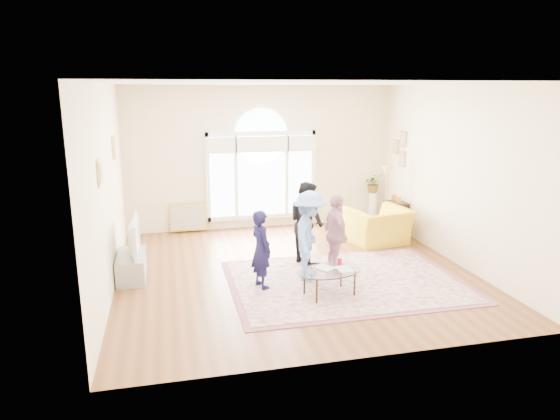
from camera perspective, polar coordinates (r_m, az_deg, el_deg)
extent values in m
plane|color=#5A3319|center=(8.82, 1.61, -6.99)|extent=(6.00, 6.00, 0.00)
plane|color=beige|center=(11.28, -2.17, 5.97)|extent=(6.00, 0.00, 6.00)
plane|color=beige|center=(5.61, 9.42, -2.15)|extent=(6.00, 0.00, 6.00)
plane|color=beige|center=(8.18, -19.13, 2.26)|extent=(0.00, 6.00, 6.00)
plane|color=beige|center=(9.59, 19.36, 3.83)|extent=(0.00, 6.00, 6.00)
plane|color=white|center=(8.25, 1.77, 14.29)|extent=(6.00, 6.00, 0.00)
cube|color=white|center=(11.50, -2.07, -0.73)|extent=(2.50, 0.08, 0.10)
cube|color=white|center=(11.18, -2.16, 8.74)|extent=(2.50, 0.08, 0.10)
cube|color=white|center=(11.14, -8.30, 3.66)|extent=(0.10, 0.08, 2.00)
cube|color=white|center=(11.59, 3.83, 4.16)|extent=(0.10, 0.08, 2.00)
cube|color=#C6E2FF|center=(11.17, -6.64, 3.74)|extent=(0.55, 0.02, 1.80)
cube|color=#C6E2FF|center=(11.50, 2.28, 4.11)|extent=(0.55, 0.02, 1.80)
cube|color=#C6E2FF|center=(11.30, -2.12, 3.94)|extent=(1.10, 0.02, 1.80)
cylinder|color=#C6E2FF|center=(11.19, -2.16, 8.49)|extent=(1.20, 0.02, 1.20)
cube|color=white|center=(11.20, -5.05, 3.80)|extent=(0.07, 0.04, 1.80)
cube|color=white|center=(11.42, 0.79, 4.04)|extent=(0.07, 0.04, 1.80)
cube|color=white|center=(10.99, -6.69, 7.37)|extent=(0.65, 0.12, 0.35)
cube|color=white|center=(11.13, -2.07, 7.53)|extent=(1.20, 0.12, 0.35)
cube|color=white|center=(11.33, 2.42, 7.63)|extent=(0.65, 0.12, 0.35)
cube|color=tan|center=(9.38, -18.45, 6.79)|extent=(0.03, 0.34, 0.40)
cube|color=#ADA38E|center=(9.38, -18.34, 6.80)|extent=(0.01, 0.28, 0.34)
cube|color=tan|center=(7.23, -19.92, 4.00)|extent=(0.03, 0.30, 0.36)
cube|color=#ADA38E|center=(7.22, -19.78, 4.01)|extent=(0.01, 0.24, 0.30)
cube|color=tan|center=(11.29, 13.93, 7.89)|extent=(0.03, 0.28, 0.34)
cube|color=#ADA38E|center=(11.28, 13.84, 7.89)|extent=(0.01, 0.22, 0.28)
cube|color=tan|center=(11.34, 13.80, 5.73)|extent=(0.03, 0.28, 0.34)
cube|color=#ADA38E|center=(11.33, 13.72, 5.73)|extent=(0.01, 0.22, 0.28)
cube|color=tan|center=(11.62, 13.09, 7.05)|extent=(0.03, 0.26, 0.32)
cube|color=#ADA38E|center=(11.62, 13.01, 7.05)|extent=(0.01, 0.20, 0.26)
cube|color=beige|center=(8.41, 7.43, -8.08)|extent=(3.60, 2.60, 0.02)
cube|color=#804B5A|center=(8.41, 7.43, -8.11)|extent=(3.80, 2.80, 0.01)
cube|color=gray|center=(8.80, -16.60, -6.16)|extent=(0.45, 1.00, 0.42)
imported|color=black|center=(8.65, -16.83, -2.98)|extent=(0.14, 1.04, 0.60)
cube|color=#637DEA|center=(8.64, -16.24, -2.95)|extent=(0.02, 0.85, 0.49)
ellipsoid|color=silver|center=(7.70, 5.70, -6.92)|extent=(1.17, 0.89, 0.02)
cylinder|color=black|center=(8.10, 6.99, -7.51)|extent=(0.03, 0.03, 0.40)
cylinder|color=black|center=(7.78, 2.80, -8.33)|extent=(0.03, 0.03, 0.40)
cylinder|color=black|center=(7.80, 8.52, -8.39)|extent=(0.03, 0.03, 0.40)
cylinder|color=black|center=(7.47, 4.22, -9.30)|extent=(0.03, 0.03, 0.40)
imported|color=#B2A58C|center=(7.67, 4.60, -6.82)|extent=(0.34, 0.36, 0.03)
imported|color=#B2A58C|center=(7.68, 6.62, -6.84)|extent=(0.23, 0.30, 0.02)
cylinder|color=red|center=(7.88, 6.84, -5.95)|extent=(0.07, 0.07, 0.12)
imported|color=yellow|center=(10.41, 11.20, -1.84)|extent=(1.32, 1.21, 0.74)
cube|color=black|center=(11.29, 13.04, -0.83)|extent=(0.40, 0.50, 0.70)
cylinder|color=black|center=(11.26, 11.83, -2.61)|extent=(0.20, 0.20, 0.02)
cylinder|color=#A67F3A|center=(11.09, 11.99, 0.69)|extent=(0.02, 0.02, 1.35)
cone|color=#CCB284|center=(10.96, 12.18, 4.39)|extent=(0.30, 0.30, 0.22)
cylinder|color=white|center=(12.19, 10.56, 0.36)|extent=(0.20, 0.20, 0.70)
imported|color=#33722D|center=(12.07, 10.67, 3.02)|extent=(0.49, 0.45, 0.45)
cube|color=tan|center=(11.33, -10.35, -2.49)|extent=(0.80, 0.14, 0.62)
imported|color=#111036|center=(7.90, -2.18, -4.49)|extent=(0.43, 0.53, 1.26)
imported|color=black|center=(9.01, 3.06, -1.42)|extent=(0.78, 0.88, 1.49)
imported|color=#C78EA0|center=(8.52, 6.40, -2.77)|extent=(0.40, 0.83, 1.38)
imported|color=#6C9BE9|center=(8.20, 3.33, -2.97)|extent=(0.88, 1.10, 1.49)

